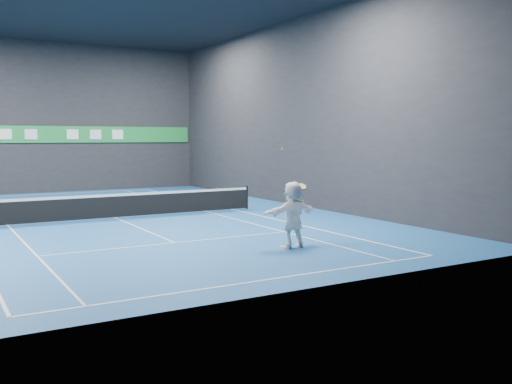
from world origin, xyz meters
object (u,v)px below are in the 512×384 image
tennis_net (116,205)px  tennis_racket (301,190)px  player (293,214)px  tennis_ball (282,149)px

tennis_net → tennis_racket: (3.12, -8.86, 1.20)m
player → tennis_net: size_ratio=0.16×
player → tennis_racket: bearing=-177.5°
tennis_ball → tennis_racket: 1.37m
tennis_racket → player: bearing=-171.7°
tennis_ball → tennis_racket: (0.60, -0.15, -1.22)m
tennis_racket → tennis_ball: bearing=166.1°
player → tennis_ball: bearing=-41.9°
tennis_ball → tennis_net: (-2.52, 8.71, -2.42)m
player → tennis_racket: (0.33, 0.05, 0.73)m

